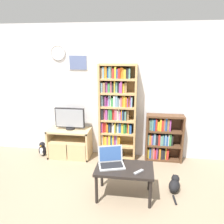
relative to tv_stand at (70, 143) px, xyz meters
name	(u,v)px	position (x,y,z in m)	size (l,w,h in m)	color
ground_plane	(103,208)	(0.94, -1.41, -0.29)	(18.00, 18.00, 0.00)	gray
wall_back	(117,92)	(0.93, 0.28, 1.01)	(6.19, 0.09, 2.60)	silver
tv_stand	(70,143)	(0.00, 0.00, 0.00)	(0.84, 0.43, 0.58)	tan
television	(70,119)	(0.02, 0.03, 0.51)	(0.59, 0.18, 0.44)	black
bookshelf_tall	(116,112)	(0.94, 0.10, 0.66)	(0.71, 0.30, 1.88)	tan
bookshelf_short	(162,138)	(1.83, 0.13, 0.16)	(0.71, 0.24, 0.93)	brown
coffee_table	(124,171)	(1.20, -1.12, 0.12)	(0.83, 0.50, 0.48)	black
laptop	(111,161)	(1.00, -1.06, 0.25)	(0.43, 0.38, 0.26)	#B7BABC
remote_near_laptop	(139,172)	(1.41, -1.22, 0.19)	(0.14, 0.15, 0.02)	#99999E
cat	(175,185)	(1.97, -0.89, -0.18)	(0.23, 0.47, 0.25)	black
penguin_figurine	(42,149)	(-0.57, -0.04, -0.16)	(0.16, 0.14, 0.30)	black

